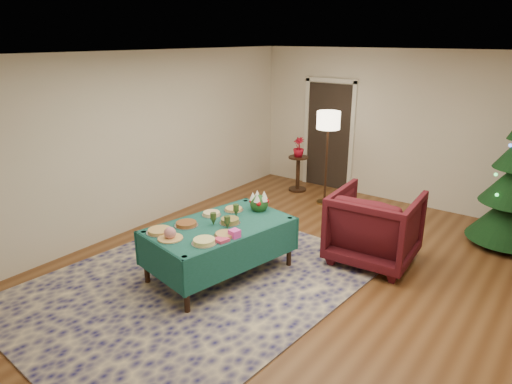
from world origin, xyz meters
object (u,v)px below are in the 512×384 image
Objects in this scene: gift_box at (235,234)px; side_table at (298,174)px; buffet_table at (220,235)px; floor_lamp at (328,126)px; potted_plant at (299,151)px; armchair at (375,223)px.

gift_box reaches higher than side_table.
buffet_table is 3.60m from side_table.
floor_lamp is 1.05m from potted_plant.
potted_plant reaches higher than buffet_table.
side_table is at bearing 111.03° from gift_box.
buffet_table is 3.61m from potted_plant.
side_table is at bearing -43.10° from armchair.
potted_plant is (-1.01, 3.45, 0.24)m from buffet_table.
gift_box is at bearing -68.97° from potted_plant.
armchair is 1.59× the size of side_table.
side_table is (-2.39, 1.93, -0.21)m from armchair.
buffet_table is 2.06m from armchair.
potted_plant is at bearing -43.10° from armchair.
floor_lamp is 2.44× the size of side_table.
floor_lamp is 1.38m from side_table.
potted_plant is at bearing 106.26° from buffet_table.
gift_box is at bearing 55.32° from armchair.
floor_lamp is at bearing 100.54° from gift_box.
potted_plant reaches higher than gift_box.
armchair is 2.44m from floor_lamp.
buffet_table is at bearing 43.44° from armchair.
floor_lamp reaches higher than gift_box.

